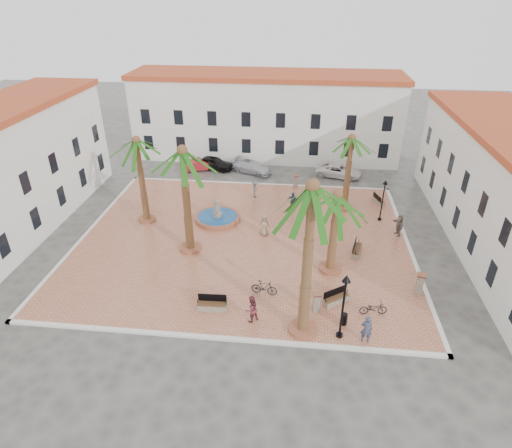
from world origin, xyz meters
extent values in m
plane|color=#56544F|center=(0.00, 0.00, 0.00)|extent=(120.00, 120.00, 0.00)
cube|color=#C67454|center=(0.00, 0.00, 0.07)|extent=(26.00, 22.00, 0.15)
cube|color=silver|center=(0.00, 11.00, 0.08)|extent=(26.30, 0.30, 0.16)
cube|color=silver|center=(0.00, -11.00, 0.08)|extent=(26.30, 0.30, 0.16)
cube|color=silver|center=(13.00, 0.00, 0.08)|extent=(0.30, 22.30, 0.16)
cube|color=silver|center=(-13.00, 0.00, 0.08)|extent=(0.30, 22.30, 0.16)
cube|color=white|center=(0.00, 20.00, 4.50)|extent=(30.00, 7.00, 9.00)
cube|color=#BD4725|center=(0.00, 20.00, 9.25)|extent=(30.40, 7.40, 0.50)
cube|color=black|center=(-13.12, 16.52, 2.20)|extent=(1.00, 0.12, 1.60)
cube|color=black|center=(-9.38, 16.52, 2.20)|extent=(1.00, 0.12, 1.60)
cube|color=black|center=(-5.62, 16.52, 2.20)|extent=(1.00, 0.12, 1.60)
cube|color=black|center=(-1.88, 16.52, 2.20)|extent=(1.00, 0.12, 1.60)
cube|color=black|center=(1.88, 16.52, 2.20)|extent=(1.00, 0.12, 1.60)
cube|color=black|center=(5.62, 16.52, 2.20)|extent=(1.00, 0.12, 1.60)
cube|color=black|center=(9.38, 16.52, 2.20)|extent=(1.00, 0.12, 1.60)
cube|color=black|center=(13.12, 16.52, 2.20)|extent=(1.00, 0.12, 1.60)
cube|color=black|center=(-13.12, 16.52, 5.20)|extent=(1.00, 0.12, 1.60)
cube|color=black|center=(-9.38, 16.52, 5.20)|extent=(1.00, 0.12, 1.60)
cube|color=black|center=(-5.62, 16.52, 5.20)|extent=(1.00, 0.12, 1.60)
cube|color=black|center=(-1.88, 16.52, 5.20)|extent=(1.00, 0.12, 1.60)
cube|color=black|center=(1.88, 16.52, 5.20)|extent=(1.00, 0.12, 1.60)
cube|color=black|center=(5.62, 16.52, 5.20)|extent=(1.00, 0.12, 1.60)
cube|color=black|center=(9.38, 16.52, 5.20)|extent=(1.00, 0.12, 1.60)
cube|color=black|center=(13.12, 16.52, 5.20)|extent=(1.00, 0.12, 1.60)
cube|color=white|center=(20.00, 2.00, 4.25)|extent=(7.00, 26.00, 8.50)
cube|color=black|center=(16.54, -5.77, 2.20)|extent=(0.12, 1.00, 1.60)
cube|color=black|center=(16.54, -2.06, 2.20)|extent=(0.12, 1.00, 1.60)
cube|color=black|center=(16.54, 1.65, 2.20)|extent=(0.12, 1.00, 1.60)
cube|color=black|center=(16.54, 5.37, 2.20)|extent=(0.12, 1.00, 1.60)
cube|color=black|center=(16.54, 9.08, 2.20)|extent=(0.12, 1.00, 1.60)
cube|color=black|center=(16.54, 12.80, 2.20)|extent=(0.12, 1.00, 1.60)
cube|color=black|center=(16.54, -5.77, 5.20)|extent=(0.12, 1.00, 1.60)
cube|color=black|center=(16.54, -2.06, 5.20)|extent=(0.12, 1.00, 1.60)
cube|color=black|center=(16.54, 1.65, 5.20)|extent=(0.12, 1.00, 1.60)
cube|color=black|center=(16.54, 5.37, 5.20)|extent=(0.12, 1.00, 1.60)
cube|color=black|center=(16.54, 9.08, 5.20)|extent=(0.12, 1.00, 1.60)
cube|color=black|center=(16.54, 12.80, 5.20)|extent=(0.12, 1.00, 1.60)
cube|color=white|center=(-19.00, 0.00, 4.75)|extent=(6.00, 24.00, 9.50)
cube|color=black|center=(-16.02, -6.00, 2.20)|extent=(0.12, 1.00, 1.60)
cube|color=black|center=(-16.02, -2.00, 2.20)|extent=(0.12, 1.00, 1.60)
cube|color=black|center=(-16.02, 2.00, 2.20)|extent=(0.12, 1.00, 1.60)
cube|color=black|center=(-16.02, 6.00, 2.20)|extent=(0.12, 1.00, 1.60)
cube|color=black|center=(-16.02, 10.00, 2.20)|extent=(0.12, 1.00, 1.60)
cube|color=black|center=(-16.02, -2.00, 5.20)|extent=(0.12, 1.00, 1.60)
cube|color=black|center=(-16.02, 2.00, 5.20)|extent=(0.12, 1.00, 1.60)
cube|color=black|center=(-16.02, 6.00, 5.20)|extent=(0.12, 1.00, 1.60)
cube|color=black|center=(-16.02, 10.00, 5.20)|extent=(0.12, 1.00, 1.60)
cylinder|color=#AA5C3E|center=(-2.67, 2.93, 0.33)|extent=(3.88, 3.88, 0.37)
cylinder|color=#194C8C|center=(-2.67, 2.93, 0.50)|extent=(3.42, 3.42, 0.06)
cylinder|color=gray|center=(-2.67, 2.93, 0.52)|extent=(0.83, 0.83, 0.74)
cylinder|color=gray|center=(-2.67, 2.93, 1.26)|extent=(0.55, 0.55, 1.11)
sphere|color=gray|center=(-2.67, 2.93, 1.95)|extent=(0.41, 0.41, 0.41)
cylinder|color=#AA5C3E|center=(-8.72, 2.22, 0.26)|extent=(1.50, 1.50, 0.23)
cylinder|color=brown|center=(-8.72, 2.22, 3.87)|extent=(0.49, 0.49, 6.99)
sphere|color=brown|center=(-8.72, 2.22, 7.37)|extent=(0.66, 0.66, 0.66)
cylinder|color=#AA5C3E|center=(-3.86, -1.92, 0.28)|extent=(1.71, 1.71, 0.26)
cylinder|color=brown|center=(-3.86, -1.92, 4.29)|extent=(0.56, 0.56, 7.76)
sphere|color=brown|center=(-3.86, -1.92, 8.17)|extent=(0.75, 0.75, 0.75)
cylinder|color=#AA5C3E|center=(4.84, -9.92, 0.28)|extent=(1.68, 1.68, 0.25)
cylinder|color=brown|center=(4.84, -9.92, 4.96)|extent=(0.55, 0.55, 9.12)
sphere|color=brown|center=(4.84, -9.92, 9.52)|extent=(0.74, 0.74, 0.74)
cylinder|color=#AA5C3E|center=(6.72, -3.51, 0.27)|extent=(1.60, 1.60, 0.24)
cylinder|color=brown|center=(6.72, -3.51, 3.25)|extent=(0.52, 0.52, 5.72)
sphere|color=brown|center=(6.72, -3.51, 6.11)|extent=(0.70, 0.70, 0.70)
cylinder|color=#AA5C3E|center=(8.42, 6.42, 0.26)|extent=(1.50, 1.50, 0.22)
cylinder|color=brown|center=(8.42, 6.42, 3.59)|extent=(0.49, 0.49, 6.42)
sphere|color=brown|center=(8.42, 6.42, 6.80)|extent=(0.66, 0.66, 0.66)
cube|color=gray|center=(-0.84, -8.64, 0.36)|extent=(1.94, 0.65, 0.43)
cube|color=#56351E|center=(-0.84, -8.64, 0.61)|extent=(1.83, 0.59, 0.06)
cube|color=black|center=(-0.85, -8.40, 0.90)|extent=(1.81, 0.11, 0.53)
cylinder|color=black|center=(-1.75, -8.67, 0.74)|extent=(0.05, 0.05, 0.32)
cylinder|color=black|center=(0.06, -8.61, 0.74)|extent=(0.05, 0.05, 0.32)
cube|color=gray|center=(6.95, -7.14, 0.35)|extent=(1.82, 1.51, 0.41)
cube|color=#56351E|center=(6.95, -7.14, 0.59)|extent=(1.70, 1.41, 0.06)
cube|color=black|center=(6.82, -6.96, 0.86)|extent=(1.44, 1.04, 0.51)
cylinder|color=black|center=(6.24, -7.64, 0.71)|extent=(0.05, 0.05, 0.30)
cylinder|color=black|center=(7.65, -6.64, 0.71)|extent=(0.05, 0.05, 0.30)
cube|color=gray|center=(8.83, -1.13, 0.36)|extent=(0.99, 1.93, 0.41)
cube|color=#56351E|center=(8.83, -1.13, 0.59)|extent=(0.91, 1.82, 0.06)
cube|color=black|center=(8.61, -1.08, 0.87)|extent=(0.46, 1.71, 0.51)
cylinder|color=black|center=(8.62, -1.98, 0.71)|extent=(0.05, 0.05, 0.31)
cylinder|color=black|center=(9.03, -0.28, 0.71)|extent=(0.05, 0.05, 0.31)
cube|color=gray|center=(11.67, 7.79, 0.33)|extent=(0.98, 1.69, 0.36)
cube|color=#56351E|center=(11.67, 7.79, 0.54)|extent=(0.91, 1.59, 0.05)
cube|color=black|center=(11.49, 7.72, 0.78)|extent=(0.53, 1.47, 0.45)
cylinder|color=black|center=(11.92, 7.06, 0.65)|extent=(0.05, 0.05, 0.27)
cylinder|color=black|center=(11.43, 8.51, 0.65)|extent=(0.05, 0.05, 0.27)
cylinder|color=black|center=(6.98, -10.15, 0.24)|extent=(0.39, 0.39, 0.17)
cylinder|color=black|center=(6.98, -10.15, 2.21)|extent=(0.13, 0.13, 3.90)
cone|color=black|center=(6.98, -10.15, 4.32)|extent=(0.48, 0.48, 0.43)
sphere|color=beige|center=(6.98, -10.15, 4.16)|extent=(0.26, 0.26, 0.26)
cylinder|color=black|center=(11.32, 4.45, 0.22)|extent=(0.33, 0.33, 0.15)
cylinder|color=black|center=(11.32, 4.45, 1.91)|extent=(0.11, 0.11, 3.34)
cone|color=black|center=(11.32, 4.45, 3.72)|extent=(0.41, 0.41, 0.37)
sphere|color=beige|center=(11.32, 4.45, 3.58)|extent=(0.22, 0.22, 0.22)
cube|color=gray|center=(5.64, -8.08, 0.79)|extent=(0.46, 0.46, 1.28)
cube|color=#AA5C3E|center=(5.64, -8.08, 1.48)|extent=(0.57, 0.57, 0.10)
cube|color=gray|center=(3.86, 10.40, 0.77)|extent=(0.46, 0.46, 1.25)
cube|color=#AA5C3E|center=(3.86, 10.40, 1.44)|extent=(0.58, 0.58, 0.10)
cube|color=gray|center=(12.40, -5.60, 0.87)|extent=(0.54, 0.54, 1.43)
cube|color=#AA5C3E|center=(12.40, -5.60, 1.64)|extent=(0.67, 0.67, 0.11)
cylinder|color=black|center=(7.30, -9.07, 0.52)|extent=(0.38, 0.38, 0.75)
imported|color=#373D55|center=(8.40, -10.40, 1.06)|extent=(0.71, 0.50, 1.83)
imported|color=black|center=(9.15, -7.98, 0.60)|extent=(1.79, 0.82, 0.91)
imported|color=maroon|center=(1.74, -9.38, 1.06)|extent=(1.11, 1.11, 1.81)
imported|color=black|center=(2.27, -6.76, 0.68)|extent=(1.81, 0.72, 1.06)
imported|color=#988165|center=(1.58, 0.83, 1.06)|extent=(0.97, 0.72, 1.81)
imported|color=#364D66|center=(3.71, 5.38, 1.05)|extent=(1.15, 0.82, 1.81)
imported|color=#525357|center=(0.07, 7.82, 0.99)|extent=(0.71, 1.13, 1.67)
imported|color=#675B51|center=(12.40, 2.03, 1.04)|extent=(0.91, 1.73, 1.79)
imported|color=black|center=(-5.29, 14.65, 0.74)|extent=(4.57, 2.50, 1.47)
imported|color=#A82127|center=(-6.63, 14.32, 0.61)|extent=(3.91, 2.53, 1.22)
imported|color=silver|center=(-0.97, 14.16, 0.65)|extent=(4.81, 3.43, 1.29)
imported|color=white|center=(8.33, 14.09, 0.66)|extent=(5.11, 3.17, 1.32)
camera|label=1|loc=(4.14, -29.04, 18.08)|focal=30.00mm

